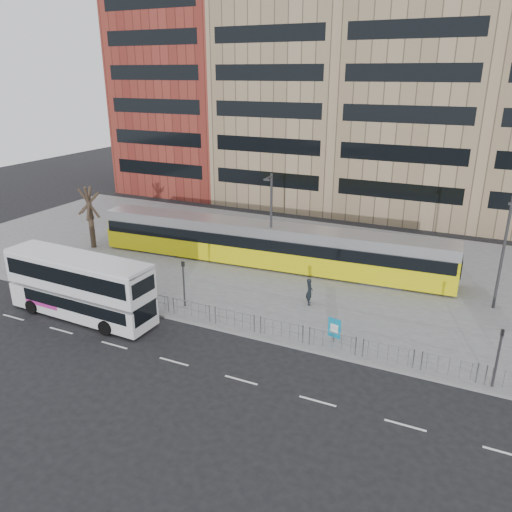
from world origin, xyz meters
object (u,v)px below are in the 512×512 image
at_px(lamp_post_east, 504,249).
at_px(ad_panel, 334,328).
at_px(double_decker_bus, 80,285).
at_px(bare_tree, 87,184).
at_px(lamp_post_west, 271,218).
at_px(traffic_light_west, 183,278).
at_px(tram, 267,245).
at_px(pedestrian, 309,292).
at_px(traffic_light_east, 499,351).

bearing_deg(lamp_post_east, ad_panel, -133.46).
relative_size(double_decker_bus, bare_tree, 1.30).
xyz_separation_m(ad_panel, lamp_post_west, (-7.70, 8.70, 3.22)).
height_order(ad_panel, lamp_post_west, lamp_post_west).
bearing_deg(traffic_light_west, double_decker_bus, -131.94).
bearing_deg(bare_tree, traffic_light_west, -25.76).
bearing_deg(tram, ad_panel, -52.21).
xyz_separation_m(double_decker_bus, pedestrian, (12.37, 7.38, -1.12)).
distance_m(double_decker_bus, lamp_post_west, 14.38).
height_order(traffic_light_west, bare_tree, bare_tree).
xyz_separation_m(ad_panel, traffic_light_west, (-10.10, 0.33, 1.13)).
height_order(tram, bare_tree, bare_tree).
bearing_deg(bare_tree, double_decker_bus, -50.69).
bearing_deg(traffic_light_east, tram, 141.55).
height_order(double_decker_bus, traffic_light_west, double_decker_bus).
distance_m(ad_panel, pedestrian, 4.95).
distance_m(ad_panel, lamp_post_east, 12.16).
relative_size(pedestrian, traffic_light_east, 0.58).
xyz_separation_m(pedestrian, traffic_light_west, (-7.21, -3.68, 1.07)).
bearing_deg(traffic_light_west, bare_tree, 166.67).
relative_size(traffic_light_west, lamp_post_west, 0.42).
bearing_deg(traffic_light_west, lamp_post_east, 36.67).
xyz_separation_m(tram, bare_tree, (-15.34, -2.54, 3.90)).
bearing_deg(bare_tree, traffic_light_east, -13.64).
bearing_deg(tram, pedestrian, -48.53).
xyz_separation_m(ad_panel, traffic_light_east, (8.20, -0.86, 1.13)).
bearing_deg(lamp_post_east, bare_tree, -177.02).
distance_m(double_decker_bus, lamp_post_east, 26.25).
distance_m(ad_panel, lamp_post_west, 12.06).
relative_size(tram, pedestrian, 15.65).
relative_size(traffic_light_east, lamp_post_east, 0.42).
xyz_separation_m(tram, lamp_post_west, (0.59, -0.70, 2.40)).
bearing_deg(double_decker_bus, pedestrian, 32.73).
distance_m(traffic_light_west, bare_tree, 15.44).
xyz_separation_m(ad_panel, bare_tree, (-23.63, 6.86, 4.71)).
xyz_separation_m(pedestrian, lamp_post_west, (-4.81, 4.69, 3.16)).
relative_size(ad_panel, traffic_light_east, 0.47).
bearing_deg(traffic_light_east, ad_panel, 167.44).
height_order(double_decker_bus, lamp_post_east, lamp_post_east).
height_order(double_decker_bus, tram, double_decker_bus).
relative_size(lamp_post_west, lamp_post_east, 1.00).
height_order(traffic_light_west, lamp_post_east, lamp_post_east).
height_order(traffic_light_east, lamp_post_west, lamp_post_west).
xyz_separation_m(double_decker_bus, ad_panel, (15.26, 3.36, -1.18)).
bearing_deg(ad_panel, traffic_light_east, 6.31).
bearing_deg(double_decker_bus, traffic_light_east, 7.99).
bearing_deg(pedestrian, lamp_post_west, 22.48).
distance_m(traffic_light_west, lamp_post_west, 8.96).
distance_m(tram, traffic_light_west, 9.25).
bearing_deg(pedestrian, double_decker_bus, 97.55).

